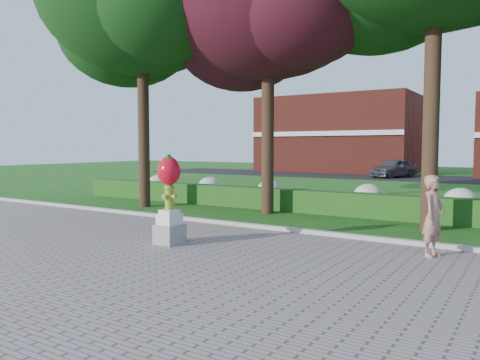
{
  "coord_description": "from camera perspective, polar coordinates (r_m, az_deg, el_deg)",
  "views": [
    {
      "loc": [
        6.08,
        -8.44,
        2.38
      ],
      "look_at": [
        0.04,
        1.0,
        1.57
      ],
      "focal_mm": 35.0,
      "sensor_mm": 36.0,
      "label": 1
    }
  ],
  "objects": [
    {
      "name": "ground",
      "position": [
        10.67,
        -3.1,
        -8.76
      ],
      "size": [
        100.0,
        100.0,
        0.0
      ],
      "primitive_type": "plane",
      "color": "#1D5014",
      "rests_on": "ground"
    },
    {
      "name": "walkway",
      "position": [
        7.89,
        -20.81,
        -13.54
      ],
      "size": [
        40.0,
        14.0,
        0.04
      ],
      "primitive_type": "cube",
      "color": "gray",
      "rests_on": "ground"
    },
    {
      "name": "curb",
      "position": [
        13.16,
        4.58,
        -5.97
      ],
      "size": [
        40.0,
        0.18,
        0.15
      ],
      "primitive_type": "cube",
      "color": "#ADADA5",
      "rests_on": "ground"
    },
    {
      "name": "lawn_hedge",
      "position": [
        16.72,
        11.06,
        -2.75
      ],
      "size": [
        24.0,
        0.7,
        0.8
      ],
      "primitive_type": "cube",
      "color": "#1F4F16",
      "rests_on": "ground"
    },
    {
      "name": "hydrangea_row",
      "position": [
        17.44,
        14.02,
        -2.02
      ],
      "size": [
        20.1,
        1.1,
        0.99
      ],
      "color": "#BEC395",
      "rests_on": "ground"
    },
    {
      "name": "street",
      "position": [
        37.02,
        23.09,
        0.13
      ],
      "size": [
        50.0,
        8.0,
        0.02
      ],
      "primitive_type": "cube",
      "color": "black",
      "rests_on": "ground"
    },
    {
      "name": "building_left",
      "position": [
        45.4,
        11.91,
        5.46
      ],
      "size": [
        14.0,
        8.0,
        7.0
      ],
      "primitive_type": "cube",
      "color": "maroon",
      "rests_on": "ground"
    },
    {
      "name": "tree_far_left",
      "position": [
        19.71,
        -11.94,
        20.51
      ],
      "size": [
        9.0,
        7.68,
        11.66
      ],
      "color": "black",
      "rests_on": "ground"
    },
    {
      "name": "tree_mid_left",
      "position": [
        17.38,
        3.3,
        20.56
      ],
      "size": [
        8.25,
        7.04,
        10.69
      ],
      "color": "black",
      "rests_on": "ground"
    },
    {
      "name": "hydrant_sculpture",
      "position": [
        11.3,
        -8.63,
        -2.03
      ],
      "size": [
        0.63,
        0.62,
        2.15
      ],
      "rotation": [
        0.0,
        0.0,
        -0.07
      ],
      "color": "gray",
      "rests_on": "walkway"
    },
    {
      "name": "woman",
      "position": [
        10.74,
        22.5,
        -4.06
      ],
      "size": [
        0.54,
        0.71,
        1.74
      ],
      "primitive_type": "imported",
      "rotation": [
        0.0,
        0.0,
        1.36
      ],
      "color": "#A87360",
      "rests_on": "walkway"
    },
    {
      "name": "parked_car",
      "position": [
        37.31,
        18.22,
        1.4
      ],
      "size": [
        3.11,
        4.55,
        1.44
      ],
      "primitive_type": "imported",
      "rotation": [
        0.0,
        0.0,
        -0.37
      ],
      "color": "#42454A",
      "rests_on": "street"
    }
  ]
}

